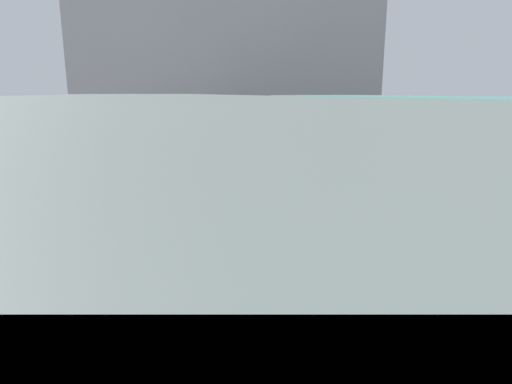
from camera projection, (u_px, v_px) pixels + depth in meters
ground_plane at (344, 317)px, 9.04m from camera, size 80.00×80.00×0.00m
platform_left at (156, 320)px, 7.94m from camera, size 4.40×28.00×1.00m
platform_right at (497, 275)px, 9.91m from camera, size 4.40×28.00×1.00m
track_ballast at (345, 313)px, 9.01m from camera, size 3.20×28.00×0.20m
rail_near_side at (313, 310)px, 8.79m from camera, size 0.08×28.00×0.14m
rail_far_side at (376, 301)px, 9.16m from camera, size 0.08×28.00×0.14m
commuter_train at (254, 174)px, 15.42m from camera, size 2.78×12.63×3.10m
canopy_left at (142, 102)px, 8.39m from camera, size 4.18×21.00×3.50m
canopy_right at (471, 102)px, 10.37m from camera, size 4.18×21.00×3.45m
platform_bench at (455, 203)px, 12.48m from camera, size 1.40×0.41×0.86m
platform_sign at (429, 152)px, 14.41m from camera, size 0.90×0.08×2.21m
station_building_backdrop at (228, 77)px, 27.08m from camera, size 18.00×6.00×11.00m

